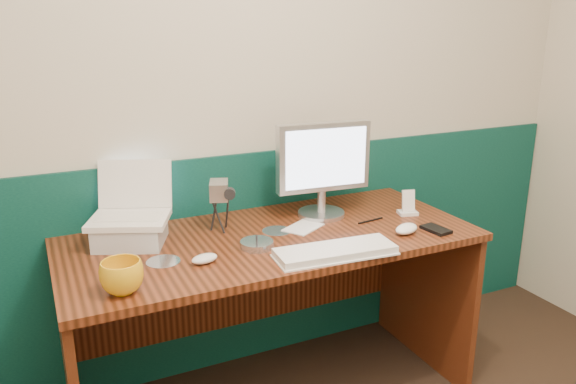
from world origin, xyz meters
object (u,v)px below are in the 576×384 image
laptop (127,192)px  mug (122,277)px  monitor (322,170)px  desk (272,321)px  keyboard (335,252)px  camcorder (219,204)px

laptop → mug: size_ratio=2.12×
monitor → desk: bearing=-151.2°
desk → keyboard: keyboard is taller
desk → mug: bearing=-158.4°
desk → camcorder: size_ratio=7.21×
mug → camcorder: 0.59m
keyboard → camcorder: bearing=129.8°
laptop → keyboard: 0.79m
desk → keyboard: bearing=-64.6°
desk → camcorder: (-0.16, 0.14, 0.49)m
desk → monitor: bearing=23.9°
desk → laptop: laptop is taller
desk → mug: size_ratio=12.09×
monitor → mug: (-0.89, -0.37, -0.15)m
desk → camcorder: camcorder is taller
desk → keyboard: size_ratio=3.70×
mug → keyboard: bearing=-2.5°
monitor → keyboard: bearing=-106.9°
keyboard → mug: mug is taller
laptop → camcorder: bearing=21.9°
laptop → desk: bearing=6.6°
desk → laptop: size_ratio=5.69×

